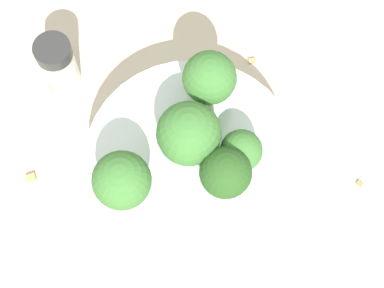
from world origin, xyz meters
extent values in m
plane|color=beige|center=(0.00, 0.00, 0.00)|extent=(3.00, 3.00, 0.00)
cylinder|color=silver|center=(0.00, 0.00, 0.03)|extent=(0.18, 0.18, 0.05)
cylinder|color=#84AD66|center=(-0.05, 0.03, 0.07)|extent=(0.02, 0.02, 0.03)
sphere|color=#3D7533|center=(-0.05, 0.03, 0.09)|extent=(0.04, 0.04, 0.04)
cylinder|color=#7A9E5B|center=(0.02, 0.04, 0.06)|extent=(0.02, 0.02, 0.02)
sphere|color=#3D7533|center=(0.02, 0.04, 0.08)|extent=(0.03, 0.03, 0.03)
cylinder|color=#84AD66|center=(-0.01, 0.00, 0.07)|extent=(0.01, 0.01, 0.03)
sphere|color=#3D7533|center=(-0.01, 0.00, 0.09)|extent=(0.05, 0.05, 0.05)
cylinder|color=#84AD66|center=(0.01, -0.06, 0.07)|extent=(0.02, 0.02, 0.03)
sphere|color=#3D7533|center=(0.01, -0.06, 0.09)|extent=(0.05, 0.05, 0.05)
cylinder|color=#84AD66|center=(0.03, 0.02, 0.07)|extent=(0.03, 0.03, 0.03)
sphere|color=#28511E|center=(0.03, 0.02, 0.09)|extent=(0.04, 0.04, 0.04)
cylinder|color=silver|center=(-0.13, -0.08, 0.03)|extent=(0.03, 0.03, 0.05)
cylinder|color=#2D2D2D|center=(-0.13, -0.08, 0.06)|extent=(0.03, 0.03, 0.01)
cube|color=tan|center=(-0.05, -0.14, 0.00)|extent=(0.01, 0.01, 0.01)
cube|color=#AD7F4C|center=(0.06, 0.14, 0.00)|extent=(0.01, 0.01, 0.01)
cube|color=tan|center=(-0.09, 0.10, 0.00)|extent=(0.01, 0.01, 0.01)
cube|color=tan|center=(-0.13, -0.09, 0.00)|extent=(0.01, 0.01, 0.01)
camera|label=1|loc=(0.16, -0.06, 0.56)|focal=60.00mm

